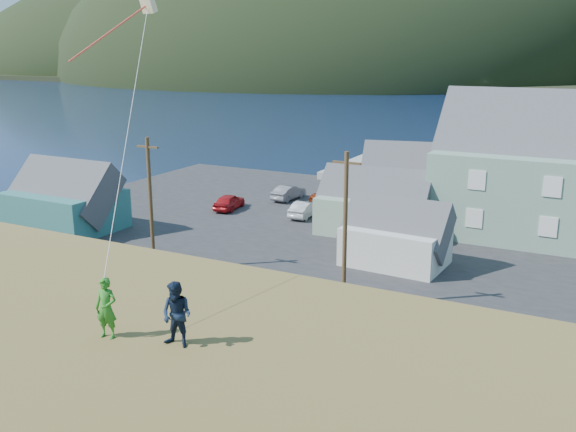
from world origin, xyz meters
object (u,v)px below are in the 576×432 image
at_px(shed_palegreen_far, 426,182).
at_px(kite_flyer_navy, 177,315).
at_px(shed_teal, 64,199).
at_px(kite_flyer_green, 106,308).
at_px(shed_palegreen_near, 374,204).
at_px(shed_white, 396,235).
at_px(wharf, 452,176).

xyz_separation_m(shed_palegreen_far, kite_flyer_navy, (5.64, -42.41, 5.16)).
bearing_deg(shed_teal, kite_flyer_green, -41.09).
bearing_deg(kite_flyer_green, shed_palegreen_near, 87.54).
xyz_separation_m(shed_white, kite_flyer_green, (1.78, -28.34, 5.85)).
distance_m(wharf, shed_white, 30.52).
distance_m(shed_white, shed_palegreen_far, 14.63).
relative_size(wharf, shed_teal, 2.98).
height_order(shed_palegreen_near, shed_palegreen_far, shed_palegreen_far).
height_order(wharf, kite_flyer_green, kite_flyer_green).
height_order(shed_white, shed_palegreen_far, shed_palegreen_far).
height_order(shed_palegreen_near, shed_white, shed_palegreen_near).
bearing_deg(shed_palegreen_far, wharf, 82.93).
bearing_deg(shed_white, kite_flyer_green, -83.12).
height_order(wharf, shed_white, shed_white).
relative_size(shed_palegreen_near, shed_white, 1.23).
bearing_deg(shed_palegreen_near, shed_palegreen_far, 74.79).
bearing_deg(shed_palegreen_near, kite_flyer_green, -83.15).
distance_m(shed_palegreen_near, kite_flyer_green, 35.74).
xyz_separation_m(wharf, kite_flyer_navy, (7.06, -58.22, 7.54)).
height_order(wharf, shed_palegreen_near, shed_palegreen_near).
bearing_deg(shed_teal, shed_palegreen_near, 25.72).
xyz_separation_m(wharf, shed_white, (3.48, -30.27, 1.66)).
height_order(shed_teal, shed_white, shed_teal).
distance_m(wharf, shed_palegreen_near, 23.86).
bearing_deg(wharf, shed_white, -83.44).
bearing_deg(kite_flyer_navy, shed_palegreen_near, 99.95).
bearing_deg(shed_palegreen_near, shed_teal, -157.26).
bearing_deg(shed_palegreen_far, shed_palegreen_near, -115.07).
height_order(shed_palegreen_near, kite_flyer_green, kite_flyer_green).
height_order(wharf, shed_palegreen_far, shed_palegreen_far).
bearing_deg(kite_flyer_green, shed_white, 81.92).
xyz_separation_m(shed_teal, shed_white, (25.79, 3.77, -0.44)).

